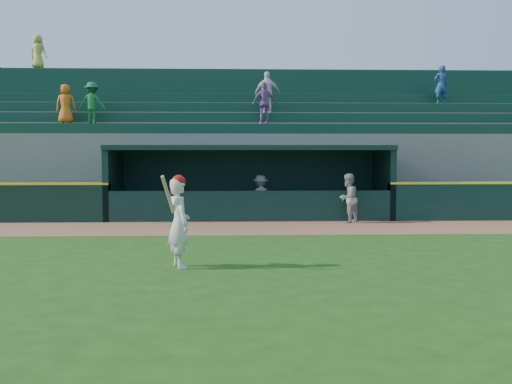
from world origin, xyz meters
TOP-DOWN VIEW (x-y plane):
  - ground at (0.00, 0.00)m, footprint 120.00×120.00m
  - warning_track at (0.00, 4.90)m, footprint 40.00×3.00m
  - dugout_player_front at (3.07, 6.08)m, footprint 0.95×0.95m
  - dugout_player_inside at (0.37, 7.71)m, footprint 1.04×0.75m
  - dugout at (0.00, 8.00)m, footprint 9.40×2.80m
  - stands at (-0.03, 12.57)m, footprint 34.50×6.25m
  - batter_at_plate at (-1.57, -0.75)m, footprint 0.64×0.84m

SIDE VIEW (x-z plane):
  - ground at x=0.00m, z-range 0.00..0.00m
  - warning_track at x=0.00m, z-range 0.00..0.01m
  - dugout_player_inside at x=0.37m, z-range 0.00..1.46m
  - dugout_player_front at x=3.07m, z-range 0.00..1.56m
  - batter_at_plate at x=-1.57m, z-range 0.00..1.81m
  - dugout at x=0.00m, z-range 0.13..2.59m
  - stands at x=-0.03m, z-range -1.35..6.13m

